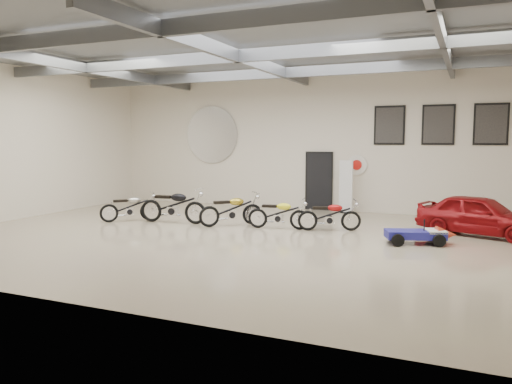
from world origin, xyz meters
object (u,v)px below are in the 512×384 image
at_px(motorcycle_red, 329,215).
at_px(motorcycle_yellow, 278,213).
at_px(motorcycle_silver, 129,207).
at_px(motorcycle_gold, 231,209).
at_px(go_kart, 421,231).
at_px(banner_stand, 346,187).
at_px(motorcycle_black, 173,205).
at_px(vintage_car, 480,215).

bearing_deg(motorcycle_red, motorcycle_yellow, 171.01).
distance_m(motorcycle_silver, motorcycle_red, 6.39).
xyz_separation_m(motorcycle_gold, motorcycle_yellow, (1.51, 0.07, -0.04)).
relative_size(motorcycle_yellow, go_kart, 1.01).
xyz_separation_m(motorcycle_silver, motorcycle_gold, (3.37, 0.53, 0.04)).
height_order(motorcycle_gold, motorcycle_red, motorcycle_gold).
xyz_separation_m(banner_stand, motorcycle_black, (-4.47, -4.25, -0.37)).
xyz_separation_m(motorcycle_gold, go_kart, (5.55, -0.51, -0.19)).
xyz_separation_m(motorcycle_silver, vintage_car, (10.26, 1.87, 0.09)).
height_order(banner_stand, motorcycle_black, banner_stand).
distance_m(motorcycle_black, vintage_car, 8.94).
bearing_deg(motorcycle_red, motorcycle_gold, 166.15).
height_order(motorcycle_silver, go_kart, motorcycle_silver).
relative_size(motorcycle_gold, motorcycle_red, 1.11).
bearing_deg(motorcycle_black, banner_stand, 37.78).
relative_size(banner_stand, motorcycle_gold, 0.96).
height_order(motorcycle_red, go_kart, motorcycle_red).
relative_size(motorcycle_red, vintage_car, 0.54).
xyz_separation_m(motorcycle_red, go_kart, (2.60, -0.89, -0.14)).
bearing_deg(motorcycle_silver, motorcycle_yellow, -39.42).
bearing_deg(banner_stand, motorcycle_black, -123.58).
bearing_deg(vintage_car, motorcycle_yellow, 122.13).
height_order(banner_stand, motorcycle_gold, banner_stand).
bearing_deg(motorcycle_gold, motorcycle_red, -37.11).
height_order(motorcycle_black, motorcycle_gold, motorcycle_black).
distance_m(motorcycle_black, go_kart, 7.46).
height_order(motorcycle_yellow, go_kart, motorcycle_yellow).
distance_m(banner_stand, go_kart, 5.43).
xyz_separation_m(motorcycle_black, motorcycle_gold, (1.90, 0.26, -0.06)).
relative_size(motorcycle_yellow, motorcycle_red, 1.01).
bearing_deg(motorcycle_red, banner_stand, 74.84).
height_order(motorcycle_black, vintage_car, motorcycle_black).
distance_m(motorcycle_yellow, vintage_car, 5.53).
bearing_deg(motorcycle_yellow, motorcycle_black, 176.27).
xyz_separation_m(motorcycle_silver, motorcycle_black, (1.47, 0.28, 0.10)).
bearing_deg(motorcycle_yellow, motorcycle_silver, 177.84).
distance_m(motorcycle_gold, motorcycle_red, 2.98).
bearing_deg(motorcycle_silver, go_kart, -46.31).
distance_m(motorcycle_silver, motorcycle_yellow, 4.91).
bearing_deg(vintage_car, motorcycle_black, 119.14).
xyz_separation_m(banner_stand, motorcycle_gold, (-2.57, -3.99, -0.43)).
relative_size(banner_stand, motorcycle_silver, 1.05).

